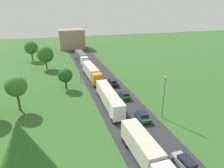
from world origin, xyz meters
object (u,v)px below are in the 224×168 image
at_px(lamppost_second, 164,95).
at_px(car_third, 143,116).
at_px(truck_second, 109,97).
at_px(car_fifth, 113,82).
at_px(truck_lead, 145,151).
at_px(car_fourth, 124,94).
at_px(truck_fourth, 81,57).
at_px(tree_elm, 45,55).
at_px(car_second, 186,163).
at_px(lamppost_third, 80,66).
at_px(tree_maple, 31,48).
at_px(tree_ash, 22,153).
at_px(tree_oak, 65,75).
at_px(tree_pine, 16,86).
at_px(distant_building, 71,39).
at_px(truck_third, 91,72).

bearing_deg(lamppost_second, car_third, 175.38).
relative_size(truck_second, car_fifth, 3.20).
relative_size(truck_lead, car_fifth, 2.65).
bearing_deg(car_third, car_fourth, 89.53).
distance_m(truck_fourth, tree_elm, 14.05).
distance_m(car_second, lamppost_third, 37.03).
bearing_deg(truck_fourth, truck_second, -90.35).
distance_m(tree_maple, tree_ash, 65.64).
xyz_separation_m(truck_fourth, lamppost_third, (-3.74, -22.01, 2.67)).
bearing_deg(lamppost_second, tree_ash, -152.06).
relative_size(car_second, lamppost_third, 0.51).
xyz_separation_m(lamppost_third, tree_maple, (-14.11, 30.05, 0.27)).
distance_m(tree_oak, tree_maple, 34.70).
bearing_deg(car_fourth, tree_pine, 178.11).
xyz_separation_m(tree_elm, tree_ash, (-2.04, -52.19, 1.97)).
distance_m(car_third, lamppost_second, 5.52).
bearing_deg(tree_oak, car_second, -69.09).
bearing_deg(car_fourth, car_second, -89.70).
distance_m(car_fourth, tree_ash, 30.31).
xyz_separation_m(truck_second, tree_maple, (-17.62, 45.94, 2.93)).
bearing_deg(truck_second, tree_maple, 110.98).
bearing_deg(truck_lead, tree_oak, 104.24).
distance_m(car_third, tree_maple, 57.66).
bearing_deg(tree_oak, tree_maple, 106.41).
relative_size(car_second, tree_elm, 0.57).
xyz_separation_m(car_second, car_fourth, (-0.12, 23.20, -0.03)).
distance_m(truck_lead, car_second, 5.51).
distance_m(tree_ash, distant_building, 87.15).
bearing_deg(tree_pine, car_third, -26.25).
height_order(car_fourth, car_fifth, car_fifth).
xyz_separation_m(car_fourth, tree_oak, (-12.37, 9.49, 2.85)).
bearing_deg(car_fourth, tree_elm, 120.02).
height_order(car_third, lamppost_third, lamppost_third).
height_order(truck_second, car_fifth, truck_second).
relative_size(truck_fourth, tree_elm, 1.85).
distance_m(truck_lead, tree_maple, 65.98).
xyz_separation_m(car_third, lamppost_third, (-7.97, 23.06, 3.93)).
bearing_deg(tree_pine, distant_building, 73.87).
xyz_separation_m(truck_fourth, tree_oak, (-8.05, -25.23, 1.59)).
bearing_deg(tree_ash, truck_fourth, 75.65).
bearing_deg(car_third, lamppost_third, 109.08).
distance_m(car_fourth, tree_maple, 48.34).
relative_size(truck_fourth, tree_oak, 2.56).
relative_size(truck_third, car_second, 3.32).
height_order(car_third, car_fourth, car_third).
relative_size(car_fourth, tree_oak, 0.81).
bearing_deg(tree_elm, car_second, -71.98).
bearing_deg(distant_building, truck_second, -90.01).
bearing_deg(tree_oak, car_third, -58.24).
bearing_deg(truck_second, tree_oak, 121.66).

